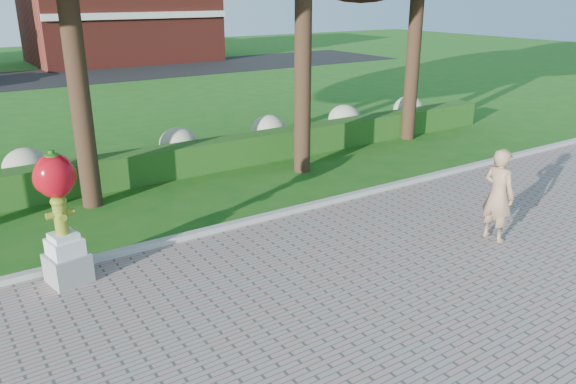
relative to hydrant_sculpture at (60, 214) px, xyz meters
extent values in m
plane|color=#185916|center=(3.35, -2.50, -1.24)|extent=(100.00, 100.00, 0.00)
cube|color=#ADADA5|center=(3.35, 0.50, -1.17)|extent=(40.00, 0.18, 0.15)
cube|color=#184915|center=(3.35, 4.50, -0.84)|extent=(24.00, 0.70, 0.80)
ellipsoid|color=tan|center=(0.35, 5.50, -0.69)|extent=(1.10, 1.10, 0.99)
ellipsoid|color=tan|center=(4.35, 5.50, -0.69)|extent=(1.10, 1.10, 0.99)
ellipsoid|color=tan|center=(7.35, 5.50, -0.69)|extent=(1.10, 1.10, 0.99)
ellipsoid|color=tan|center=(10.35, 5.50, -0.69)|extent=(1.10, 1.10, 0.99)
ellipsoid|color=tan|center=(13.35, 5.50, -0.69)|extent=(1.10, 1.10, 0.99)
cube|color=black|center=(3.35, 25.50, -1.23)|extent=(50.00, 8.00, 0.02)
cube|color=maroon|center=(11.35, 31.50, 1.96)|extent=(12.00, 8.00, 6.40)
cylinder|color=black|center=(1.35, 3.50, 1.84)|extent=(0.44, 0.44, 6.16)
cylinder|color=black|center=(6.85, 3.00, 2.40)|extent=(0.44, 0.44, 7.28)
cylinder|color=black|center=(11.85, 4.00, 1.70)|extent=(0.44, 0.44, 5.88)
cube|color=gray|center=(0.00, 0.00, -0.96)|extent=(0.72, 0.72, 0.50)
cube|color=silver|center=(0.00, 0.00, -0.57)|extent=(0.58, 0.58, 0.28)
cube|color=silver|center=(0.00, 0.00, -0.38)|extent=(0.46, 0.46, 0.10)
cylinder|color=olive|center=(0.00, 0.00, -0.05)|extent=(0.22, 0.22, 0.56)
ellipsoid|color=olive|center=(0.00, 0.00, 0.23)|extent=(0.26, 0.26, 0.18)
cylinder|color=olive|center=(-0.16, 0.00, 0.01)|extent=(0.12, 0.11, 0.11)
cylinder|color=olive|center=(0.16, 0.00, 0.01)|extent=(0.12, 0.11, 0.11)
cylinder|color=olive|center=(0.00, -0.15, 0.01)|extent=(0.12, 0.12, 0.12)
cylinder|color=olive|center=(0.00, 0.00, 0.31)|extent=(0.08, 0.08, 0.05)
ellipsoid|color=#A90913|center=(0.00, 0.00, 0.65)|extent=(0.62, 0.56, 0.72)
ellipsoid|color=#A90913|center=(-0.18, 0.00, 0.63)|extent=(0.31, 0.31, 0.46)
ellipsoid|color=#A90913|center=(0.18, 0.00, 0.63)|extent=(0.31, 0.31, 0.46)
cylinder|color=#225513|center=(0.00, 0.00, 1.01)|extent=(0.10, 0.10, 0.12)
ellipsoid|color=#225513|center=(0.00, 0.00, 0.98)|extent=(0.24, 0.24, 0.08)
imported|color=#A27E5C|center=(7.35, -2.82, -0.29)|extent=(0.45, 0.68, 1.83)
camera|label=1|loc=(-1.59, -8.98, 3.36)|focal=35.00mm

